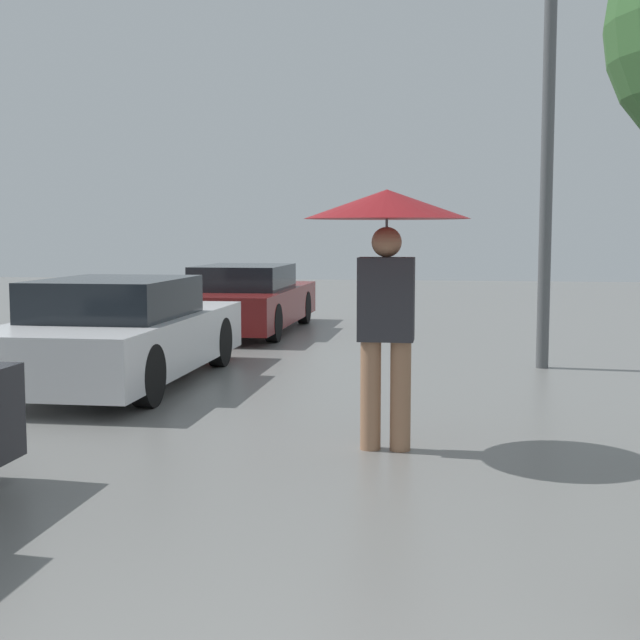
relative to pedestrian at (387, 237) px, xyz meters
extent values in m
cylinder|color=#9E7051|center=(-0.12, 0.00, -1.22)|extent=(0.16, 0.16, 0.85)
cylinder|color=#9E7051|center=(0.12, 0.00, -1.22)|extent=(0.16, 0.16, 0.85)
cube|color=#2D2D33|center=(0.00, 0.00, -0.48)|extent=(0.43, 0.25, 0.64)
sphere|color=#9E7051|center=(0.00, 0.00, -0.04)|extent=(0.23, 0.23, 0.23)
cylinder|color=#515456|center=(0.00, 0.00, -0.20)|extent=(0.02, 0.02, 0.67)
cone|color=maroon|center=(0.00, 0.00, 0.24)|extent=(1.26, 1.26, 0.22)
cube|color=silver|center=(-3.14, 2.67, -1.18)|extent=(1.68, 4.29, 0.59)
cube|color=black|center=(-3.14, 2.46, -0.68)|extent=(1.42, 1.93, 0.42)
cylinder|color=black|center=(-3.90, 4.00, -1.34)|extent=(0.18, 0.61, 0.61)
cylinder|color=black|center=(-2.39, 4.00, -1.34)|extent=(0.18, 0.61, 0.61)
cylinder|color=black|center=(-3.90, 1.34, -1.34)|extent=(0.18, 0.61, 0.61)
cylinder|color=black|center=(-2.39, 1.34, -1.34)|extent=(0.18, 0.61, 0.61)
cube|color=maroon|center=(-2.95, 7.90, -1.20)|extent=(1.63, 4.52, 0.57)
cube|color=black|center=(-2.95, 7.68, -0.71)|extent=(1.39, 2.03, 0.40)
cylinder|color=black|center=(-3.68, 9.30, -1.35)|extent=(0.18, 0.59, 0.59)
cylinder|color=black|center=(-2.21, 9.30, -1.35)|extent=(0.18, 0.59, 0.59)
cylinder|color=black|center=(-3.68, 6.50, -1.35)|extent=(0.18, 0.59, 0.59)
cylinder|color=black|center=(-2.21, 6.50, -1.35)|extent=(0.18, 0.59, 0.59)
cylinder|color=#515456|center=(1.61, 4.46, 0.78)|extent=(0.15, 0.15, 4.85)
camera|label=1|loc=(0.51, -6.76, 0.04)|focal=50.00mm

